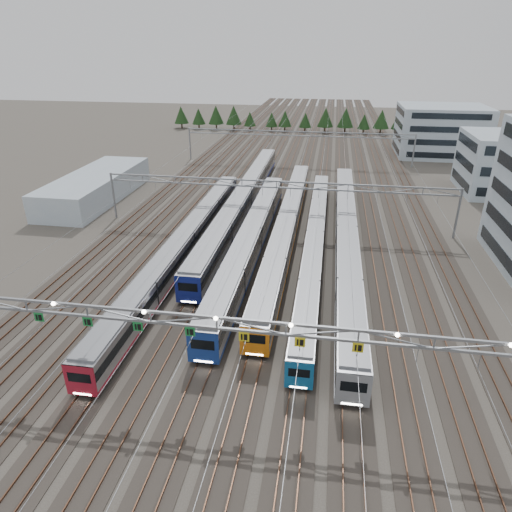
% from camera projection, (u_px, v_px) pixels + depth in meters
% --- Properties ---
extents(ground, '(400.00, 400.00, 0.00)m').
position_uv_depth(ground, '(220.00, 393.00, 39.77)').
color(ground, '#47423A').
rests_on(ground, ground).
extents(track_bed, '(54.00, 260.00, 5.42)m').
position_uv_depth(track_bed, '(302.00, 145.00, 128.47)').
color(track_bed, '#2D2823').
rests_on(track_bed, ground).
extents(train_a, '(2.81, 58.87, 3.65)m').
position_uv_depth(train_a, '(185.00, 243.00, 64.28)').
color(train_a, black).
rests_on(train_a, ground).
extents(train_b, '(3.09, 67.40, 4.04)m').
position_uv_depth(train_b, '(243.00, 199.00, 81.63)').
color(train_b, black).
rests_on(train_b, ground).
extents(train_c, '(3.06, 52.48, 3.99)m').
position_uv_depth(train_c, '(251.00, 239.00, 65.24)').
color(train_c, black).
rests_on(train_c, ground).
extents(train_d, '(2.88, 61.94, 3.75)m').
position_uv_depth(train_d, '(287.00, 225.00, 70.52)').
color(train_d, black).
rests_on(train_d, ground).
extents(train_e, '(2.53, 60.11, 3.29)m').
position_uv_depth(train_e, '(315.00, 240.00, 65.71)').
color(train_e, black).
rests_on(train_e, ground).
extents(train_f, '(2.92, 65.88, 3.81)m').
position_uv_depth(train_f, '(346.00, 237.00, 66.28)').
color(train_f, black).
rests_on(train_f, ground).
extents(gantry_near, '(56.36, 0.61, 8.08)m').
position_uv_depth(gantry_near, '(216.00, 326.00, 36.66)').
color(gantry_near, gray).
rests_on(gantry_near, ground).
extents(gantry_mid, '(56.36, 0.36, 8.00)m').
position_uv_depth(gantry_mid, '(276.00, 190.00, 72.79)').
color(gantry_mid, gray).
rests_on(gantry_mid, ground).
extents(gantry_far, '(56.36, 0.36, 8.00)m').
position_uv_depth(gantry_far, '(298.00, 137.00, 112.99)').
color(gantry_far, gray).
rests_on(gantry_far, ground).
extents(depot_bldg_mid, '(14.00, 16.00, 11.60)m').
position_uv_depth(depot_bldg_mid, '(501.00, 164.00, 90.98)').
color(depot_bldg_mid, '#ABBECC').
rests_on(depot_bldg_mid, ground).
extents(depot_bldg_north, '(22.00, 18.00, 12.79)m').
position_uv_depth(depot_bldg_north, '(441.00, 131.00, 121.38)').
color(depot_bldg_north, '#ABBECC').
rests_on(depot_bldg_north, ground).
extents(west_shed, '(10.00, 30.00, 4.84)m').
position_uv_depth(west_shed, '(96.00, 187.00, 88.32)').
color(west_shed, '#ABBECC').
rests_on(west_shed, ground).
extents(treeline, '(87.50, 5.60, 7.02)m').
position_uv_depth(treeline, '(296.00, 119.00, 154.91)').
color(treeline, '#332114').
rests_on(treeline, ground).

